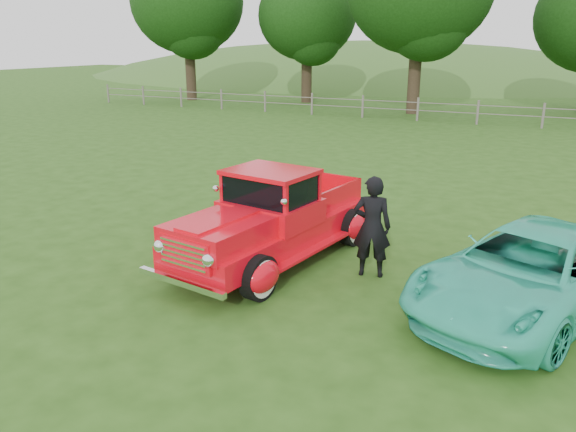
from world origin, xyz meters
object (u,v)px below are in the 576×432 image
at_px(tree_mid_west, 307,16).
at_px(man, 372,227).
at_px(tree_far_west, 187,2).
at_px(red_pickup, 273,220).
at_px(teal_sedan, 530,272).

distance_m(tree_mid_west, man, 29.89).
relative_size(tree_mid_west, man, 4.64).
bearing_deg(tree_far_west, red_pickup, -52.17).
height_order(tree_far_west, tree_mid_west, tree_far_west).
xyz_separation_m(tree_mid_west, teal_sedan, (15.62, -26.78, -4.90)).
xyz_separation_m(teal_sedan, man, (-2.61, 0.28, 0.26)).
distance_m(tree_far_west, teal_sedan, 34.73).
bearing_deg(tree_far_west, tree_mid_west, 14.04).
bearing_deg(red_pickup, man, 12.49).
height_order(tree_mid_west, red_pickup, tree_mid_west).
height_order(tree_mid_west, man, tree_mid_west).
height_order(red_pickup, teal_sedan, red_pickup).
distance_m(tree_far_west, tree_mid_west, 8.30).
xyz_separation_m(tree_far_west, tree_mid_west, (8.00, 2.00, -0.94)).
bearing_deg(tree_mid_west, red_pickup, -67.34).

